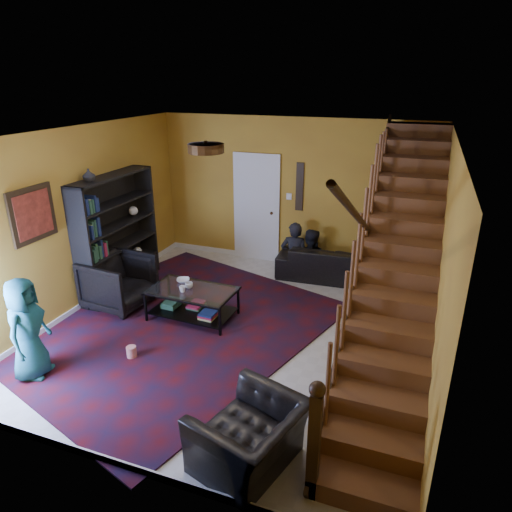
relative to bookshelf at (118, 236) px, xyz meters
The scene contains 21 objects.
floor 2.66m from the bookshelf, 14.01° to the right, with size 5.50×5.50×0.00m, color beige.
room 1.59m from the bookshelf, 34.27° to the left, with size 5.50×5.50×5.50m.
staircase 4.59m from the bookshelf, ahead, with size 0.95×5.02×3.18m.
bookshelf is the anchor object (origin of this frame).
door 2.73m from the bookshelf, 51.26° to the left, with size 0.82×0.05×2.05m, color silver.
framed_picture 1.70m from the bookshelf, 96.28° to the right, with size 0.04×0.74×0.74m, color maroon.
wall_hanging 3.38m from the bookshelf, 39.82° to the left, with size 0.14×0.03×0.90m, color black.
ceiling_fixture 3.30m from the bookshelf, 30.20° to the right, with size 0.40×0.40×0.10m, color #3F2814.
rug 1.88m from the bookshelf, 30.30° to the right, with size 3.88×4.44×0.02m, color #400B10.
sofa 3.85m from the bookshelf, 26.67° to the left, with size 2.07×0.81×0.60m, color black.
armchair_left 0.85m from the bookshelf, 57.52° to the right, with size 0.90×0.93×0.85m, color black.
armchair_right 4.53m from the bookshelf, 39.48° to the right, with size 0.99×0.86×0.64m, color black.
person_adult_a 3.21m from the bookshelf, 33.97° to the left, with size 0.52×0.34×1.43m, color black.
person_adult_b 3.46m from the bookshelf, 31.16° to the left, with size 0.64×0.50×1.33m, color black.
person_child 2.53m from the bookshelf, 79.57° to the right, with size 0.64×0.42×1.31m, color #1B5469.
coffee_table 1.85m from the bookshelf, 17.72° to the right, with size 1.31×0.80×0.49m.
cup_a 1.71m from the bookshelf, 17.37° to the right, with size 0.12×0.12×0.09m, color #999999.
cup_b 1.73m from the bookshelf, 22.42° to the right, with size 0.10×0.10×0.09m, color #999999.
bowl 1.49m from the bookshelf, 13.09° to the right, with size 0.20×0.20×0.05m, color #999999.
vase 1.24m from the bookshelf, 90.00° to the right, with size 0.18×0.18×0.19m, color #999999.
popcorn_bucket 2.39m from the bookshelf, 51.96° to the right, with size 0.13×0.13×0.15m, color red.
Camera 1 is at (2.27, -5.37, 3.50)m, focal length 32.00 mm.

